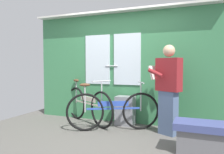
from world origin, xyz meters
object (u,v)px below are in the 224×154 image
bicycle_near_door (88,105)px  trash_bin_by_wall (125,111)px  bicycle_leaning_behind (113,110)px  bench_seat_corner (199,137)px  passenger_reading_newspaper (168,88)px

bicycle_near_door → trash_bin_by_wall: (0.80, 0.15, -0.09)m
bicycle_leaning_behind → bench_seat_corner: size_ratio=2.32×
passenger_reading_newspaper → bench_seat_corner: (0.53, -0.71, -0.61)m
passenger_reading_newspaper → bench_seat_corner: size_ratio=2.31×
bicycle_near_door → bicycle_leaning_behind: (0.70, -0.29, -0.01)m
bicycle_near_door → trash_bin_by_wall: bearing=40.5°
bicycle_near_door → trash_bin_by_wall: 0.82m
bicycle_near_door → bench_seat_corner: (2.24, -0.86, -0.15)m
bicycle_near_door → passenger_reading_newspaper: 1.78m
bicycle_near_door → passenger_reading_newspaper: size_ratio=0.96×
trash_bin_by_wall → bench_seat_corner: size_ratio=0.87×
bicycle_leaning_behind → bench_seat_corner: bearing=-47.6°
passenger_reading_newspaper → bench_seat_corner: passenger_reading_newspaper is taller
bench_seat_corner → trash_bin_by_wall: bearing=144.8°
bicycle_near_door → trash_bin_by_wall: size_ratio=2.55×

